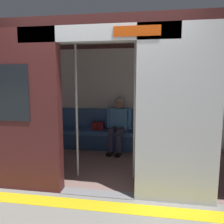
% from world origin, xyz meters
% --- Properties ---
extents(ground_plane, '(60.00, 60.00, 0.00)m').
position_xyz_m(ground_plane, '(0.00, 0.00, 0.00)').
color(ground_plane, gray).
extents(platform_edge_strip, '(8.00, 0.24, 0.01)m').
position_xyz_m(platform_edge_strip, '(0.00, 0.30, 0.00)').
color(platform_edge_strip, yellow).
rests_on(platform_edge_strip, ground_plane).
extents(train_car, '(6.40, 2.52, 2.36)m').
position_xyz_m(train_car, '(0.08, -1.10, 1.54)').
color(train_car, silver).
rests_on(train_car, ground_plane).
extents(bench_seat, '(3.19, 0.44, 0.43)m').
position_xyz_m(bench_seat, '(0.00, -2.02, 0.33)').
color(bench_seat, '#38609E').
rests_on(bench_seat, ground_plane).
extents(person_seated, '(0.55, 0.70, 1.16)m').
position_xyz_m(person_seated, '(-0.02, -1.96, 0.66)').
color(person_seated, '#4C8CC6').
rests_on(person_seated, ground_plane).
extents(handbag, '(0.26, 0.15, 0.17)m').
position_xyz_m(handbag, '(0.46, -2.07, 0.52)').
color(handbag, maroon).
rests_on(handbag, bench_seat).
extents(book, '(0.18, 0.24, 0.03)m').
position_xyz_m(book, '(-0.45, -2.07, 0.44)').
color(book, silver).
rests_on(book, bench_seat).
extents(grab_pole_door, '(0.04, 0.04, 2.22)m').
position_xyz_m(grab_pole_door, '(0.45, -0.53, 1.11)').
color(grab_pole_door, silver).
rests_on(grab_pole_door, ground_plane).
extents(grab_pole_far, '(0.04, 0.04, 2.22)m').
position_xyz_m(grab_pole_far, '(-0.45, -0.62, 1.11)').
color(grab_pole_far, silver).
rests_on(grab_pole_far, ground_plane).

